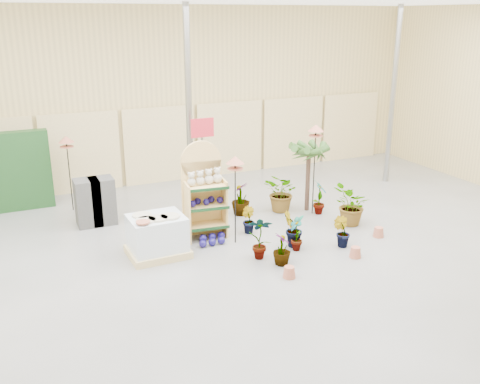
{
  "coord_description": "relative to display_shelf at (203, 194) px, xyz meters",
  "views": [
    {
      "loc": [
        -3.73,
        -7.38,
        4.23
      ],
      "look_at": [
        0.3,
        1.5,
        1.0
      ],
      "focal_mm": 40.0,
      "sensor_mm": 36.0,
      "label": 1
    }
  ],
  "objects": [
    {
      "name": "room",
      "position": [
        0.26,
        -1.12,
        1.33
      ],
      "size": [
        15.2,
        12.1,
        4.7
      ],
      "color": "slate",
      "rests_on": "ground"
    },
    {
      "name": "display_shelf",
      "position": [
        0.0,
        0.0,
        0.0
      ],
      "size": [
        0.86,
        0.6,
        1.93
      ],
      "rotation": [
        0.0,
        0.0,
        -0.12
      ],
      "color": "#DDB56A",
      "rests_on": "ground"
    },
    {
      "name": "teddy_bears",
      "position": [
        0.03,
        -0.09,
        0.34
      ],
      "size": [
        0.71,
        0.19,
        0.31
      ],
      "color": "beige",
      "rests_on": "display_shelf"
    },
    {
      "name": "gazing_balls_shelf",
      "position": [
        -0.0,
        -0.12,
        -0.12
      ],
      "size": [
        0.71,
        0.24,
        0.13
      ],
      "color": "#150F5C",
      "rests_on": "display_shelf"
    },
    {
      "name": "gazing_balls_floor",
      "position": [
        -0.0,
        -0.45,
        -0.81
      ],
      "size": [
        0.63,
        0.39,
        0.15
      ],
      "color": "#150F5C",
      "rests_on": "ground"
    },
    {
      "name": "pallet_stack",
      "position": [
        -1.12,
        -0.54,
        -0.5
      ],
      "size": [
        1.1,
        0.92,
        0.79
      ],
      "rotation": [
        0.0,
        0.0,
        0.03
      ],
      "color": "tan",
      "rests_on": "ground"
    },
    {
      "name": "charcoal_planters",
      "position": [
        -1.87,
        1.51,
        -0.38
      ],
      "size": [
        0.8,
        0.5,
        1.0
      ],
      "color": "#333333",
      "rests_on": "ground"
    },
    {
      "name": "trellis_stock",
      "position": [
        -3.54,
        3.17,
        0.02
      ],
      "size": [
        2.0,
        0.3,
        1.8
      ],
      "primitive_type": "cube",
      "color": "#183F1A",
      "rests_on": "ground"
    },
    {
      "name": "offer_sign",
      "position": [
        0.36,
        0.95,
        0.69
      ],
      "size": [
        0.5,
        0.08,
        2.2
      ],
      "color": "gray",
      "rests_on": "ground"
    },
    {
      "name": "bird_table_front",
      "position": [
        0.42,
        -0.61,
        0.73
      ],
      "size": [
        0.34,
        0.34,
        1.74
      ],
      "color": "black",
      "rests_on": "ground"
    },
    {
      "name": "bird_table_right",
      "position": [
        2.65,
        0.16,
        0.99
      ],
      "size": [
        0.34,
        0.34,
        2.02
      ],
      "color": "black",
      "rests_on": "ground"
    },
    {
      "name": "bird_table_back",
      "position": [
        -2.21,
        2.62,
        0.71
      ],
      "size": [
        0.34,
        0.34,
        1.72
      ],
      "color": "black",
      "rests_on": "ground"
    },
    {
      "name": "palm",
      "position": [
        2.65,
        0.4,
        0.53
      ],
      "size": [
        0.7,
        0.7,
        1.66
      ],
      "color": "#483125",
      "rests_on": "ground"
    },
    {
      "name": "potted_plant_0",
      "position": [
        0.54,
        -1.45,
        -0.47
      ],
      "size": [
        0.52,
        0.47,
        0.83
      ],
      "primitive_type": "imported",
      "rotation": [
        0.0,
        0.0,
        2.64
      ],
      "color": "#305720",
      "rests_on": "ground"
    },
    {
      "name": "potted_plant_1",
      "position": [
        1.32,
        -1.25,
        -0.52
      ],
      "size": [
        0.47,
        0.41,
        0.72
      ],
      "primitive_type": "imported",
      "rotation": [
        0.0,
        0.0,
        3.4
      ],
      "color": "#305720",
      "rests_on": "ground"
    },
    {
      "name": "potted_plant_4",
      "position": [
        2.76,
        0.07,
        -0.48
      ],
      "size": [
        0.47,
        0.51,
        0.81
      ],
      "primitive_type": "imported",
      "rotation": [
        0.0,
        0.0,
        1.02
      ],
      "color": "#305720",
      "rests_on": "ground"
    },
    {
      "name": "potted_plant_5",
      "position": [
        0.86,
        -0.25,
        -0.61
      ],
      "size": [
        0.28,
        0.33,
        0.55
      ],
      "primitive_type": "imported",
      "rotation": [
        0.0,
        0.0,
        1.7
      ],
      "color": "#305720",
      "rests_on": "ground"
    },
    {
      "name": "potted_plant_6",
      "position": [
        2.1,
        0.56,
        -0.44
      ],
      "size": [
        0.92,
        0.98,
        0.89
      ],
      "primitive_type": "imported",
      "rotation": [
        0.0,
        0.0,
        5.05
      ],
      "color": "#305720",
      "rests_on": "ground"
    },
    {
      "name": "potted_plant_7",
      "position": [
        0.78,
        -1.83,
        -0.59
      ],
      "size": [
        0.36,
        0.36,
        0.59
      ],
      "primitive_type": "imported",
      "rotation": [
        0.0,
        0.0,
        1.47
      ],
      "color": "#305720",
      "rests_on": "ground"
    },
    {
      "name": "potted_plant_8",
      "position": [
        1.33,
        -1.4,
        -0.53
      ],
      "size": [
        0.33,
        0.42,
        0.7
      ],
      "primitive_type": "imported",
      "rotation": [
        0.0,
        0.0,
        4.47
      ],
      "color": "#305720",
      "rests_on": "ground"
    },
    {
      "name": "potted_plant_9",
      "position": [
        2.2,
        -1.61,
        -0.59
      ],
      "size": [
        0.39,
        0.41,
        0.59
      ],
      "primitive_type": "imported",
      "rotation": [
        0.0,
        0.0,
        2.13
      ],
      "color": "#305720",
      "rests_on": "ground"
    },
    {
      "name": "potted_plant_10",
      "position": [
        3.01,
        -0.79,
        -0.44
      ],
      "size": [
        1.04,
        1.01,
        0.88
      ],
      "primitive_type": "imported",
      "rotation": [
        0.0,
        0.0,
        3.74
      ],
      "color": "#305720",
      "rests_on": "ground"
    },
    {
      "name": "potted_plant_11",
      "position": [
        1.16,
        0.76,
        -0.51
      ],
      "size": [
        0.58,
        0.58,
        0.74
      ],
      "primitive_type": "imported",
      "rotation": [
        0.0,
        0.0,
        3.85
      ],
      "color": "#305720",
      "rests_on": "ground"
    }
  ]
}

